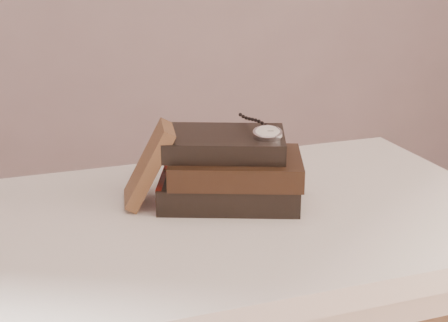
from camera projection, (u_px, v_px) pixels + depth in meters
name	position (u px, v px, depth m)	size (l,w,h in m)	color
table	(223.00, 260.00, 1.16)	(1.00, 0.60, 0.75)	white
book_stack	(230.00, 170.00, 1.17)	(0.29, 0.25, 0.12)	black
journal	(149.00, 165.00, 1.15)	(0.02, 0.09, 0.15)	#482D1B
pocket_watch	(266.00, 132.00, 1.13)	(0.07, 0.16, 0.02)	silver
eyeglasses	(185.00, 149.00, 1.24)	(0.14, 0.15, 0.05)	silver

